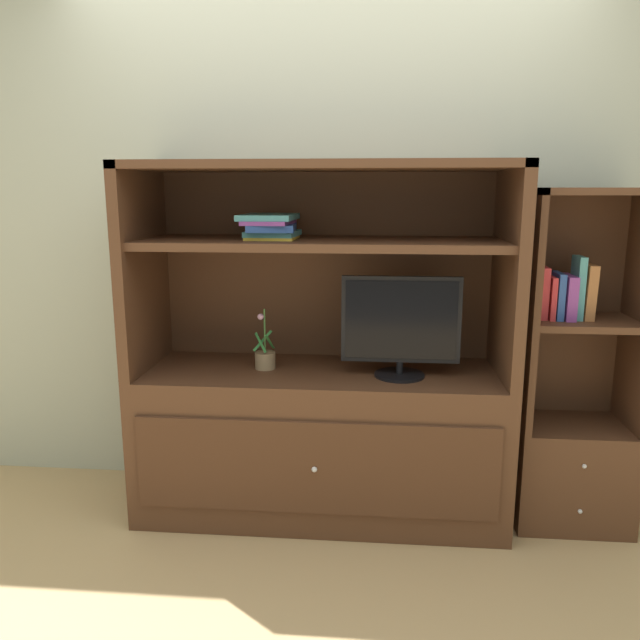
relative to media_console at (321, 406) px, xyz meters
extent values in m
plane|color=tan|center=(0.00, -0.41, -0.52)|extent=(8.00, 8.00, 0.00)
cube|color=#ADB29E|center=(0.00, 0.34, 0.88)|extent=(6.00, 0.10, 2.80)
cube|color=#4C2D1C|center=(0.00, -0.01, -0.17)|extent=(1.71, 0.59, 0.70)
cube|color=#462A19|center=(0.00, -0.31, -0.17)|extent=(1.57, 0.02, 0.42)
sphere|color=silver|center=(0.00, -0.33, -0.17)|extent=(0.02, 0.02, 0.02)
cube|color=#4C2D1C|center=(-0.83, -0.01, 0.65)|extent=(0.05, 0.59, 0.94)
cube|color=#4C2D1C|center=(0.83, -0.01, 0.65)|extent=(0.05, 0.59, 0.94)
cube|color=#4C2D1C|center=(0.00, 0.28, 0.65)|extent=(1.71, 0.02, 0.94)
cube|color=#4C2D1C|center=(0.00, -0.01, 1.11)|extent=(1.71, 0.59, 0.04)
cube|color=#4C2D1C|center=(0.00, -0.01, 0.77)|extent=(1.61, 0.53, 0.04)
cylinder|color=black|center=(0.36, -0.07, 0.18)|extent=(0.23, 0.23, 0.01)
cylinder|color=black|center=(0.36, -0.07, 0.22)|extent=(0.03, 0.03, 0.06)
cube|color=black|center=(0.36, -0.07, 0.44)|extent=(0.53, 0.02, 0.39)
cube|color=black|center=(0.36, -0.08, 0.44)|extent=(0.49, 0.00, 0.35)
cylinder|color=#8C7251|center=(-0.26, 0.00, 0.22)|extent=(0.10, 0.10, 0.08)
cylinder|color=#3D6B33|center=(-0.26, 0.00, 0.36)|extent=(0.01, 0.01, 0.21)
cube|color=#2D7A38|center=(-0.24, 0.00, 0.31)|extent=(0.02, 0.14, 0.10)
cube|color=#2D7A38|center=(-0.28, 0.02, 0.31)|extent=(0.08, 0.07, 0.09)
cube|color=#2D7A38|center=(-0.28, -0.02, 0.31)|extent=(0.07, 0.08, 0.08)
sphere|color=#DB9EC6|center=(-0.28, -0.01, 0.43)|extent=(0.03, 0.03, 0.03)
cube|color=gold|center=(-0.22, -0.01, 0.79)|extent=(0.22, 0.25, 0.01)
cube|color=teal|center=(-0.22, 0.00, 0.81)|extent=(0.23, 0.26, 0.02)
cube|color=#2D519E|center=(-0.22, -0.01, 0.84)|extent=(0.23, 0.32, 0.03)
cube|color=purple|center=(-0.23, 0.00, 0.86)|extent=(0.20, 0.34, 0.02)
cube|color=teal|center=(-0.24, 0.01, 0.88)|extent=(0.24, 0.33, 0.03)
cube|color=#4C2D1C|center=(1.16, -0.01, -0.28)|extent=(0.51, 0.39, 0.47)
sphere|color=silver|center=(1.16, -0.20, -0.16)|extent=(0.02, 0.02, 0.02)
sphere|color=silver|center=(1.16, -0.20, -0.38)|extent=(0.02, 0.02, 0.02)
cube|color=#4C2D1C|center=(0.92, -0.01, 0.48)|extent=(0.03, 0.39, 1.06)
cube|color=#4C2D1C|center=(1.40, -0.01, 0.48)|extent=(0.03, 0.39, 1.06)
cube|color=#4C2D1C|center=(1.16, 0.18, 0.48)|extent=(0.51, 0.02, 1.06)
cube|color=#4C2D1C|center=(1.16, -0.01, 0.43)|extent=(0.45, 0.35, 0.03)
cube|color=#4C2D1C|center=(1.16, -0.01, 1.00)|extent=(0.51, 0.39, 0.03)
cube|color=red|center=(0.98, -0.01, 0.56)|extent=(0.03, 0.12, 0.23)
cube|color=red|center=(1.01, -0.01, 0.54)|extent=(0.02, 0.15, 0.19)
cube|color=#2D519E|center=(1.04, -0.01, 0.55)|extent=(0.03, 0.16, 0.20)
cube|color=purple|center=(1.09, -0.01, 0.54)|extent=(0.04, 0.18, 0.19)
cube|color=teal|center=(1.13, -0.01, 0.58)|extent=(0.03, 0.12, 0.28)
cube|color=#A56638|center=(1.17, -0.01, 0.57)|extent=(0.05, 0.13, 0.24)
camera|label=1|loc=(0.25, -2.78, 1.01)|focal=34.84mm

